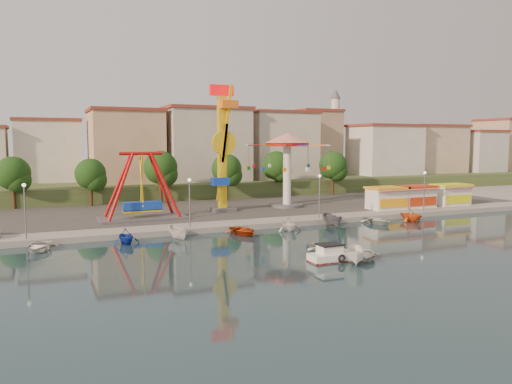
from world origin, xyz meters
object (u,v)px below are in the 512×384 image
pirate_ship_ride (142,187)px  wave_swinger (287,153)px  skiff (356,255)px  kamikaze_tower (223,151)px  cabin_motorboat (334,256)px  rowboat_a (328,247)px

pirate_ship_ride → wave_swinger: wave_swinger is taller
skiff → kamikaze_tower: bearing=124.2°
pirate_ship_ride → cabin_motorboat: size_ratio=2.21×
skiff → rowboat_a: bearing=117.9°
cabin_motorboat → skiff: 1.89m
pirate_ship_ride → rowboat_a: bearing=-60.0°
wave_swinger → cabin_motorboat: wave_swinger is taller
rowboat_a → skiff: (-0.39, -4.89, 0.32)m
skiff → cabin_motorboat: bearing=155.2°
cabin_motorboat → skiff: cabin_motorboat is taller
pirate_ship_ride → cabin_motorboat: 27.39m
cabin_motorboat → pirate_ship_ride: bearing=114.1°
kamikaze_tower → rowboat_a: size_ratio=4.39×
kamikaze_tower → skiff: 30.04m
cabin_motorboat → rowboat_a: size_ratio=1.20×
kamikaze_tower → rowboat_a: kamikaze_tower is taller
pirate_ship_ride → rowboat_a: (12.39, -21.45, -4.01)m
wave_swinger → rowboat_a: bearing=-108.9°
kamikaze_tower → wave_swinger: bearing=4.3°
pirate_ship_ride → rowboat_a: pirate_ship_ride is taller
pirate_ship_ride → wave_swinger: bearing=9.2°
pirate_ship_ride → cabin_motorboat: pirate_ship_ride is taller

